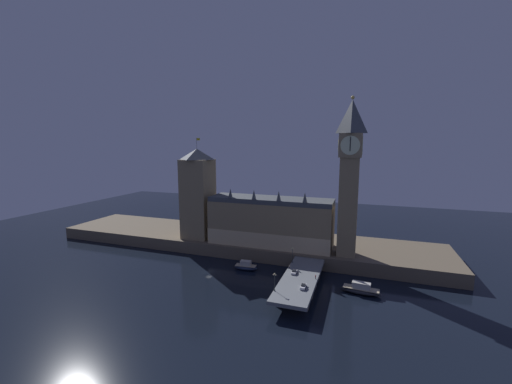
# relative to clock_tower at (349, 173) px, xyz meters

# --- Properties ---
(ground_plane) EXTENTS (400.00, 400.00, 0.00)m
(ground_plane) POSITION_rel_clock_tower_xyz_m (-59.58, -25.69, -45.36)
(ground_plane) COLOR black
(embankment) EXTENTS (220.00, 42.00, 6.50)m
(embankment) POSITION_rel_clock_tower_xyz_m (-59.58, 13.31, -42.11)
(embankment) COLOR brown
(embankment) RESTS_ON ground_plane
(parliament_hall) EXTENTS (63.84, 18.32, 29.71)m
(parliament_hall) POSITION_rel_clock_tower_xyz_m (-38.72, 3.79, -26.53)
(parliament_hall) COLOR #8E7A56
(parliament_hall) RESTS_ON embankment
(clock_tower) EXTENTS (10.40, 10.51, 73.31)m
(clock_tower) POSITION_rel_clock_tower_xyz_m (0.00, 0.00, 0.00)
(clock_tower) COLOR #8E7A56
(clock_tower) RESTS_ON embankment
(victoria_tower) EXTENTS (15.53, 15.53, 55.70)m
(victoria_tower) POSITION_rel_clock_tower_xyz_m (-80.86, 3.42, -13.91)
(victoria_tower) COLOR #8E7A56
(victoria_tower) RESTS_ON embankment
(bridge) EXTENTS (13.83, 46.00, 5.70)m
(bridge) POSITION_rel_clock_tower_xyz_m (-15.90, -30.69, -41.56)
(bridge) COLOR slate
(bridge) RESTS_ON ground_plane
(car_northbound_lead) EXTENTS (2.08, 4.07, 1.36)m
(car_northbound_lead) POSITION_rel_clock_tower_xyz_m (-18.94, -27.66, -39.02)
(car_northbound_lead) COLOR silver
(car_northbound_lead) RESTS_ON bridge
(car_southbound_lead) EXTENTS (1.89, 4.31, 1.48)m
(car_southbound_lead) POSITION_rel_clock_tower_xyz_m (-12.85, -39.77, -38.96)
(car_southbound_lead) COLOR silver
(car_southbound_lead) RESTS_ON bridge
(pedestrian_mid_walk) EXTENTS (0.38, 0.38, 1.70)m
(pedestrian_mid_walk) POSITION_rel_clock_tower_xyz_m (-9.81, -30.19, -38.76)
(pedestrian_mid_walk) COLOR black
(pedestrian_mid_walk) RESTS_ON bridge
(pedestrian_far_rail) EXTENTS (0.38, 0.38, 1.65)m
(pedestrian_far_rail) POSITION_rel_clock_tower_xyz_m (-21.98, -23.38, -38.79)
(pedestrian_far_rail) COLOR black
(pedestrian_far_rail) RESTS_ON bridge
(street_lamp_near) EXTENTS (1.34, 0.60, 6.79)m
(street_lamp_near) POSITION_rel_clock_tower_xyz_m (-22.38, -45.41, -35.41)
(street_lamp_near) COLOR #2D3333
(street_lamp_near) RESTS_ON bridge
(street_lamp_far) EXTENTS (1.34, 0.60, 7.08)m
(street_lamp_far) POSITION_rel_clock_tower_xyz_m (-22.38, -15.97, -35.23)
(street_lamp_far) COLOR #2D3333
(street_lamp_far) RESTS_ON bridge
(boat_upstream) EXTENTS (11.37, 5.12, 4.44)m
(boat_upstream) POSITION_rel_clock_tower_xyz_m (-44.20, -17.88, -43.74)
(boat_upstream) COLOR #1E2842
(boat_upstream) RESTS_ON ground_plane
(boat_downstream) EXTENTS (15.85, 6.15, 4.68)m
(boat_downstream) POSITION_rel_clock_tower_xyz_m (7.49, -25.24, -43.65)
(boat_downstream) COLOR #28282D
(boat_downstream) RESTS_ON ground_plane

